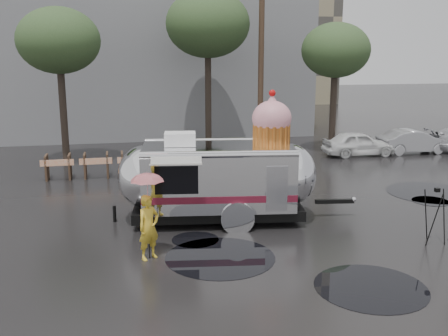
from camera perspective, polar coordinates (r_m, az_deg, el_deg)
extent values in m
plane|color=black|center=(13.52, 9.45, -9.87)|extent=(120.00, 120.00, 0.00)
cylinder|color=black|center=(19.60, 21.58, -3.37)|extent=(1.27, 1.27, 0.01)
cylinder|color=black|center=(12.37, 15.67, -12.40)|extent=(2.51, 2.51, 0.01)
cylinder|color=black|center=(14.69, -3.14, -7.79)|extent=(1.31, 1.31, 0.01)
cylinder|color=black|center=(20.76, 21.52, -2.49)|extent=(3.12, 3.12, 0.01)
cylinder|color=black|center=(13.51, -0.43, -9.68)|extent=(2.81, 2.81, 0.01)
cube|color=slate|center=(35.63, -10.92, 14.79)|extent=(22.00, 12.00, 13.00)
cylinder|color=#473323|center=(26.58, 4.05, 11.39)|extent=(0.28, 0.28, 9.00)
cylinder|color=#382D26|center=(24.82, -17.16, 7.10)|extent=(0.32, 0.32, 5.85)
ellipsoid|color=#2A4221|center=(24.72, -17.57, 13.10)|extent=(3.64, 3.64, 2.86)
cylinder|color=#382D26|center=(27.06, -1.74, 9.06)|extent=(0.32, 0.32, 6.75)
ellipsoid|color=#2A4221|center=(27.02, -1.78, 15.41)|extent=(4.20, 4.20, 3.30)
cylinder|color=#382D26|center=(26.90, 11.83, 7.33)|extent=(0.32, 0.32, 5.40)
ellipsoid|color=#2A4221|center=(26.79, 12.07, 12.44)|extent=(3.36, 3.36, 2.64)
cube|color=#473323|center=(22.30, -18.73, 0.07)|extent=(0.08, 0.80, 1.00)
cube|color=#473323|center=(22.20, -16.43, 0.17)|extent=(0.08, 0.80, 1.00)
cube|color=#E5590C|center=(21.82, -17.72, 0.54)|extent=(1.30, 0.04, 0.25)
cube|color=#473323|center=(22.15, -14.88, 0.24)|extent=(0.08, 0.80, 1.00)
cube|color=#473323|center=(22.11, -12.56, 0.34)|extent=(0.08, 0.80, 1.00)
cube|color=#E5590C|center=(21.70, -13.79, 0.72)|extent=(1.30, 0.04, 0.25)
cube|color=#473323|center=(22.11, -11.01, 0.41)|extent=(0.08, 0.80, 1.00)
cube|color=#473323|center=(22.13, -8.68, 0.52)|extent=(0.08, 0.80, 1.00)
cube|color=#E5590C|center=(21.69, -9.83, 0.90)|extent=(1.30, 0.04, 0.25)
imported|color=silver|center=(26.68, 14.45, 2.81)|extent=(4.00, 1.80, 1.40)
imported|color=#B2B2B7|center=(28.11, 19.97, 2.94)|extent=(4.00, 1.80, 1.40)
cube|color=silver|center=(15.95, -0.70, -0.75)|extent=(4.76, 2.92, 1.84)
ellipsoid|color=silver|center=(16.23, 7.23, -0.61)|extent=(1.83, 2.53, 1.84)
ellipsoid|color=silver|center=(15.98, -8.76, -0.87)|extent=(1.83, 2.53, 1.84)
cube|color=black|center=(16.24, -0.69, -4.42)|extent=(5.33, 2.69, 0.31)
cylinder|color=black|center=(15.28, 1.45, -5.55)|extent=(0.74, 0.32, 0.71)
cylinder|color=black|center=(17.27, 0.80, -3.35)|extent=(0.74, 0.32, 0.71)
cylinder|color=silver|center=(15.12, 1.51, -5.54)|extent=(0.98, 0.23, 0.98)
cube|color=black|center=(16.80, 11.94, -3.57)|extent=(1.23, 0.28, 0.12)
sphere|color=silver|center=(16.96, 13.94, -3.34)|extent=(0.18, 0.18, 0.16)
cylinder|color=black|center=(16.40, -11.83, -4.90)|extent=(0.11, 0.11, 0.51)
cube|color=#5A1222|center=(14.94, -0.44, -3.51)|extent=(4.45, 0.62, 0.20)
cube|color=#5A1222|center=(17.19, -0.92, -1.32)|extent=(4.45, 0.62, 0.20)
cube|color=black|center=(14.74, -5.20, -1.33)|extent=(1.22, 0.19, 0.82)
cube|color=#B0AEA3|center=(14.39, -5.26, 0.40)|extent=(1.48, 0.69, 0.15)
cube|color=silver|center=(15.03, 5.79, -2.27)|extent=(0.61, 0.11, 1.33)
cube|color=white|center=(15.70, -4.81, 3.17)|extent=(1.00, 0.78, 0.39)
cylinder|color=orange|center=(15.88, 5.19, 3.65)|extent=(1.19, 1.19, 0.61)
ellipsoid|color=pink|center=(15.81, 5.22, 5.40)|extent=(1.33, 1.33, 1.06)
cone|color=pink|center=(15.75, 5.26, 7.31)|extent=(0.57, 0.57, 0.41)
sphere|color=red|center=(15.73, 5.28, 8.13)|extent=(0.23, 0.23, 0.20)
imported|color=gold|center=(13.29, -8.19, -6.40)|extent=(0.72, 0.66, 1.66)
imported|color=pink|center=(12.98, -8.34, -1.93)|extent=(1.03, 1.03, 0.70)
cylinder|color=black|center=(13.29, -8.19, -6.42)|extent=(0.02, 0.02, 1.65)
cylinder|color=black|center=(15.42, 22.82, -4.92)|extent=(0.06, 0.35, 1.50)
cylinder|color=black|center=(15.43, 21.12, -4.77)|extent=(0.32, 0.16, 1.50)
cylinder|color=black|center=(15.04, 21.92, -5.28)|extent=(0.29, 0.21, 1.50)
cube|color=black|center=(15.09, 22.20, -2.22)|extent=(0.14, 0.12, 0.11)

